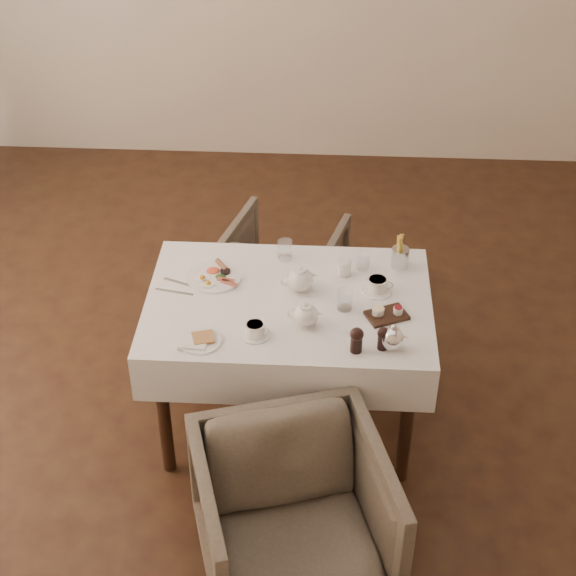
# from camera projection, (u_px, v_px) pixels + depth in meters

# --- Properties ---
(table) EXTENTS (1.28, 0.88, 0.75)m
(table) POSITION_uv_depth(u_px,v_px,m) (289.00, 320.00, 4.01)
(table) COLOR black
(table) RESTS_ON ground
(armchair_near) EXTENTS (0.91, 0.92, 0.68)m
(armchair_near) POSITION_uv_depth(u_px,v_px,m) (294.00, 520.00, 3.48)
(armchair_near) COLOR #4C4438
(armchair_near) RESTS_ON ground
(armchair_far) EXTENTS (0.75, 0.76, 0.56)m
(armchair_far) POSITION_uv_depth(u_px,v_px,m) (284.00, 270.00, 4.94)
(armchair_far) COLOR #4C4438
(armchair_far) RESTS_ON ground
(breakfast_plate) EXTENTS (0.25, 0.25, 0.03)m
(breakfast_plate) POSITION_uv_depth(u_px,v_px,m) (215.00, 276.00, 4.08)
(breakfast_plate) COLOR white
(breakfast_plate) RESTS_ON table
(side_plate) EXTENTS (0.18, 0.18, 0.02)m
(side_plate) POSITION_uv_depth(u_px,v_px,m) (199.00, 341.00, 3.70)
(side_plate) COLOR white
(side_plate) RESTS_ON table
(teapot_centre) EXTENTS (0.20, 0.17, 0.13)m
(teapot_centre) POSITION_uv_depth(u_px,v_px,m) (300.00, 278.00, 3.97)
(teapot_centre) COLOR white
(teapot_centre) RESTS_ON table
(teapot_front) EXTENTS (0.15, 0.12, 0.12)m
(teapot_front) POSITION_uv_depth(u_px,v_px,m) (306.00, 314.00, 3.77)
(teapot_front) COLOR white
(teapot_front) RESTS_ON table
(creamer) EXTENTS (0.08, 0.08, 0.07)m
(creamer) POSITION_uv_depth(u_px,v_px,m) (344.00, 268.00, 4.08)
(creamer) COLOR white
(creamer) RESTS_ON table
(teacup_near) EXTENTS (0.13, 0.13, 0.06)m
(teacup_near) POSITION_uv_depth(u_px,v_px,m) (255.00, 330.00, 3.73)
(teacup_near) COLOR white
(teacup_near) RESTS_ON table
(teacup_far) EXTENTS (0.14, 0.14, 0.07)m
(teacup_far) POSITION_uv_depth(u_px,v_px,m) (377.00, 286.00, 3.98)
(teacup_far) COLOR white
(teacup_far) RESTS_ON table
(glass_left) EXTENTS (0.08, 0.08, 0.10)m
(glass_left) POSITION_uv_depth(u_px,v_px,m) (285.00, 250.00, 4.18)
(glass_left) COLOR silver
(glass_left) RESTS_ON table
(glass_mid) EXTENTS (0.08, 0.08, 0.09)m
(glass_mid) POSITION_uv_depth(u_px,v_px,m) (345.00, 300.00, 3.87)
(glass_mid) COLOR silver
(glass_mid) RESTS_ON table
(glass_right) EXTENTS (0.07, 0.07, 0.09)m
(glass_right) POSITION_uv_depth(u_px,v_px,m) (363.00, 260.00, 4.12)
(glass_right) COLOR silver
(glass_right) RESTS_ON table
(condiment_board) EXTENTS (0.21, 0.18, 0.04)m
(condiment_board) POSITION_uv_depth(u_px,v_px,m) (386.00, 314.00, 3.84)
(condiment_board) COLOR black
(condiment_board) RESTS_ON table
(pepper_mill_left) EXTENTS (0.06, 0.06, 0.12)m
(pepper_mill_left) POSITION_uv_depth(u_px,v_px,m) (357.00, 340.00, 3.63)
(pepper_mill_left) COLOR black
(pepper_mill_left) RESTS_ON table
(pepper_mill_right) EXTENTS (0.06, 0.06, 0.11)m
(pepper_mill_right) POSITION_uv_depth(u_px,v_px,m) (383.00, 338.00, 3.65)
(pepper_mill_right) COLOR black
(pepper_mill_right) RESTS_ON table
(silver_pot) EXTENTS (0.14, 0.12, 0.13)m
(silver_pot) POSITION_uv_depth(u_px,v_px,m) (393.00, 337.00, 3.64)
(silver_pot) COLOR white
(silver_pot) RESTS_ON table
(fries_cup) EXTENTS (0.08, 0.08, 0.17)m
(fries_cup) POSITION_uv_depth(u_px,v_px,m) (401.00, 253.00, 4.11)
(fries_cup) COLOR silver
(fries_cup) RESTS_ON table
(cutlery_fork) EXTENTS (0.20, 0.09, 0.00)m
(cutlery_fork) POSITION_uv_depth(u_px,v_px,m) (184.00, 284.00, 4.04)
(cutlery_fork) COLOR silver
(cutlery_fork) RESTS_ON table
(cutlery_knife) EXTENTS (0.18, 0.05, 0.00)m
(cutlery_knife) POSITION_uv_depth(u_px,v_px,m) (174.00, 292.00, 3.99)
(cutlery_knife) COLOR silver
(cutlery_knife) RESTS_ON table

